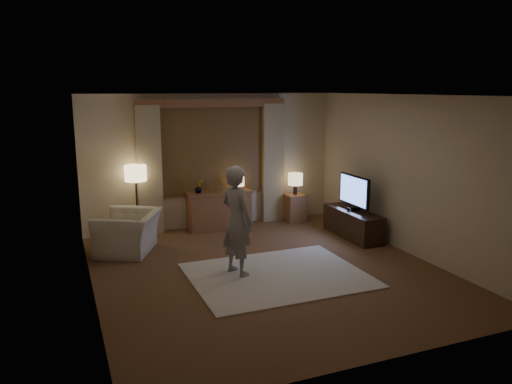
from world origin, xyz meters
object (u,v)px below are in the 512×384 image
sideboard (220,211)px  side_table (295,208)px  armchair (128,233)px  tv_stand (353,224)px  person (237,220)px

sideboard → side_table: sideboard is taller
sideboard → side_table: (1.61, -0.05, -0.07)m
armchair → tv_stand: armchair is taller
person → armchair: bearing=18.9°
side_table → tv_stand: side_table is taller
side_table → sideboard: bearing=178.2°
sideboard → armchair: (-1.86, -0.82, -0.01)m
tv_stand → person: 2.86m
side_table → tv_stand: size_ratio=0.40×
side_table → armchair: bearing=-167.4°
sideboard → tv_stand: size_ratio=0.86×
person → tv_stand: bearing=-89.9°
tv_stand → armchair: bearing=170.8°
armchair → side_table: size_ratio=1.87×
sideboard → tv_stand: (2.10, -1.47, -0.10)m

